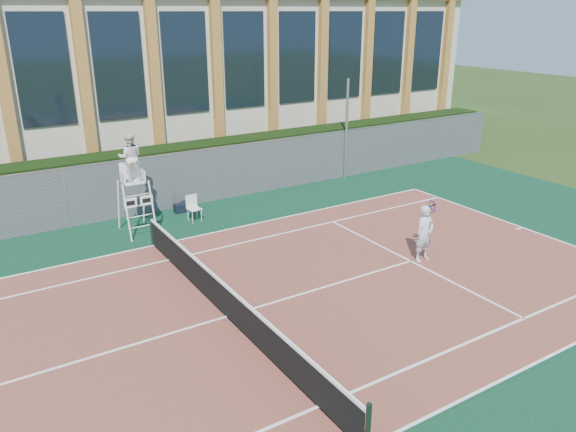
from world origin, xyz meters
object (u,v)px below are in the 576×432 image
steel_pole (346,129)px  umpire_chair (131,160)px  plastic_chair (193,206)px  tennis_player (425,233)px

steel_pole → umpire_chair: (-10.53, -1.65, 0.35)m
steel_pole → umpire_chair: size_ratio=1.27×
steel_pole → umpire_chair: 10.66m
umpire_chair → plastic_chair: size_ratio=3.69×
tennis_player → umpire_chair: bearing=133.6°
umpire_chair → steel_pole: bearing=8.9°
plastic_chair → tennis_player: (4.68, -7.21, 0.35)m
steel_pole → tennis_player: size_ratio=2.53×
steel_pole → tennis_player: (-3.68, -8.83, -1.35)m
steel_pole → plastic_chair: 8.69m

